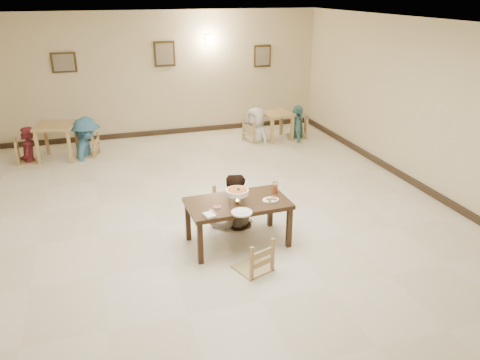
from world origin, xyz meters
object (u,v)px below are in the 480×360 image
object	(u,v)px
chair_near	(253,239)
bg_table_left	(56,131)
drink_glass	(275,188)
bg_diner_b	(84,117)
bg_chair_rl	(256,120)
bg_diner_d	(298,105)
bg_chair_lr	(86,136)
bg_diner_c	(256,108)
main_table	(238,207)
bg_chair_rr	(297,118)
bg_table_right	(277,118)
main_diner	(233,175)
bg_chair_ll	(26,140)
curry_warmer	(237,192)
bg_diner_a	(24,127)
chair_far	(232,190)

from	to	relation	value
chair_near	bg_table_left	bearing A→B (deg)	-84.23
drink_glass	bg_diner_b	world-z (taller)	bg_diner_b
bg_chair_rl	bg_diner_b	distance (m)	3.95
bg_table_left	bg_diner_d	distance (m)	5.60
bg_chair_lr	bg_diner_c	distance (m)	3.95
bg_diner_c	bg_diner_b	bearing A→B (deg)	-119.65
main_table	bg_chair_rr	world-z (taller)	bg_chair_rr
drink_glass	bg_diner_d	world-z (taller)	bg_diner_d
bg_table_right	bg_chair_rr	world-z (taller)	bg_chair_rr
bg_table_left	bg_diner_d	bearing A→B (deg)	-1.28
main_diner	bg_chair_ll	distance (m)	5.26
chair_near	drink_glass	xyz separation A→B (m)	(0.63, 0.85, 0.30)
main_diner	bg_diner_c	bearing A→B (deg)	-120.31
bg_chair_rr	chair_near	bearing A→B (deg)	-12.04
main_table	chair_near	world-z (taller)	chair_near
main_diner	bg_diner_b	world-z (taller)	bg_diner_b
bg_diner_b	bg_chair_lr	bearing A→B (deg)	0.00
bg_chair_rr	bg_diner_d	xyz separation A→B (m)	(0.00, 0.00, 0.30)
main_diner	bg_chair_rr	world-z (taller)	main_diner
chair_near	bg_diner_c	size ratio (longest dim) A/B	0.55
curry_warmer	bg_chair_lr	size ratio (longest dim) A/B	0.39
bg_table_left	bg_chair_ll	bearing A→B (deg)	-176.79
chair_near	bg_table_right	xyz separation A→B (m)	(2.44, 5.29, 0.09)
bg_diner_d	drink_glass	bearing A→B (deg)	168.59
main_table	main_diner	bearing A→B (deg)	77.44
bg_chair_ll	bg_diner_a	xyz separation A→B (m)	(0.00, 0.00, 0.28)
bg_diner_d	bg_chair_rr	bearing A→B (deg)	0.00
curry_warmer	bg_table_left	bearing A→B (deg)	119.07
chair_far	bg_table_right	size ratio (longest dim) A/B	1.41
chair_far	bg_table_right	world-z (taller)	chair_far
bg_chair_rr	main_diner	bearing A→B (deg)	-18.42
bg_table_right	bg_diner_c	world-z (taller)	bg_diner_c
bg_table_left	bg_diner_c	size ratio (longest dim) A/B	0.56
chair_far	bg_table_right	bearing A→B (deg)	48.22
chair_near	bg_table_right	bearing A→B (deg)	-134.98
main_diner	bg_diner_d	size ratio (longest dim) A/B	1.02
bg_chair_rr	bg_diner_a	world-z (taller)	bg_diner_a
bg_table_left	bg_diner_c	world-z (taller)	bg_diner_c
chair_near	drink_glass	world-z (taller)	chair_near
drink_glass	bg_diner_b	size ratio (longest dim) A/B	0.09
chair_far	curry_warmer	xyz separation A→B (m)	(-0.15, -0.78, 0.32)
main_table	bg_chair_lr	world-z (taller)	bg_chair_lr
bg_chair_ll	bg_diner_c	distance (m)	5.15
bg_table_right	bg_diner_d	xyz separation A→B (m)	(0.53, -0.03, 0.28)
main_diner	drink_glass	bearing A→B (deg)	130.86
chair_far	bg_chair_rr	world-z (taller)	chair_far
chair_near	bg_diner_c	distance (m)	5.68
bg_chair_ll	bg_chair_rr	xyz separation A→B (m)	(6.20, -0.09, 0.02)
curry_warmer	drink_glass	bearing A→B (deg)	16.14
curry_warmer	chair_near	bearing A→B (deg)	-89.49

